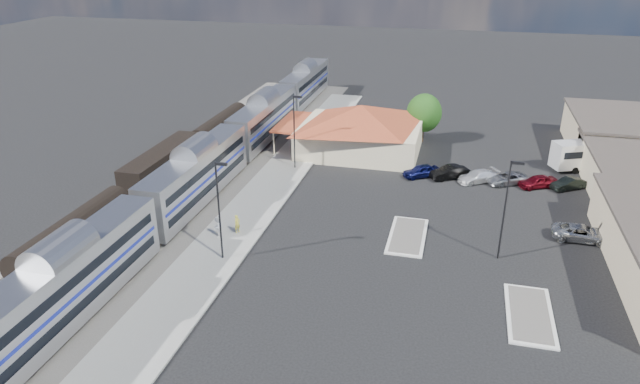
# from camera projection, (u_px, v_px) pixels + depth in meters

# --- Properties ---
(ground) EXTENTS (280.00, 280.00, 0.00)m
(ground) POSITION_uv_depth(u_px,v_px,m) (361.00, 242.00, 51.98)
(ground) COLOR black
(ground) RESTS_ON ground
(railbed) EXTENTS (16.00, 100.00, 0.12)m
(railbed) POSITION_uv_depth(u_px,v_px,m) (189.00, 186.00, 63.74)
(railbed) COLOR #4C4944
(railbed) RESTS_ON ground
(platform) EXTENTS (5.50, 92.00, 0.18)m
(platform) POSITION_uv_depth(u_px,v_px,m) (259.00, 201.00, 59.94)
(platform) COLOR gray
(platform) RESTS_ON ground
(passenger_train) EXTENTS (3.00, 104.00, 5.55)m
(passenger_train) POSITION_uv_depth(u_px,v_px,m) (197.00, 177.00, 58.64)
(passenger_train) COLOR silver
(passenger_train) RESTS_ON ground
(freight_cars) EXTENTS (2.80, 46.00, 4.00)m
(freight_cars) POSITION_uv_depth(u_px,v_px,m) (163.00, 168.00, 63.69)
(freight_cars) COLOR black
(freight_cars) RESTS_ON ground
(station_depot) EXTENTS (18.35, 12.24, 6.20)m
(station_depot) POSITION_uv_depth(u_px,v_px,m) (360.00, 128.00, 73.03)
(station_depot) COLOR #C5B790
(station_depot) RESTS_ON ground
(traffic_island_south) EXTENTS (3.30, 7.50, 0.21)m
(traffic_island_south) POSITION_uv_depth(u_px,v_px,m) (407.00, 236.00, 52.83)
(traffic_island_south) COLOR silver
(traffic_island_south) RESTS_ON ground
(traffic_island_north) EXTENTS (3.30, 7.50, 0.21)m
(traffic_island_north) POSITION_uv_depth(u_px,v_px,m) (530.00, 314.00, 41.73)
(traffic_island_north) COLOR silver
(traffic_island_north) RESTS_ON ground
(lamp_plat_s) EXTENTS (1.08, 0.25, 9.00)m
(lamp_plat_s) POSITION_uv_depth(u_px,v_px,m) (220.00, 203.00, 46.93)
(lamp_plat_s) COLOR black
(lamp_plat_s) RESTS_ON ground
(lamp_plat_n) EXTENTS (1.08, 0.25, 9.00)m
(lamp_plat_n) POSITION_uv_depth(u_px,v_px,m) (295.00, 126.00, 66.45)
(lamp_plat_n) COLOR black
(lamp_plat_n) RESTS_ON ground
(lamp_lot) EXTENTS (1.08, 0.25, 9.00)m
(lamp_lot) POSITION_uv_depth(u_px,v_px,m) (507.00, 202.00, 47.13)
(lamp_lot) COLOR black
(lamp_lot) RESTS_ON ground
(tree_depot) EXTENTS (4.71, 4.71, 6.63)m
(tree_depot) POSITION_uv_depth(u_px,v_px,m) (424.00, 113.00, 76.30)
(tree_depot) COLOR #382314
(tree_depot) RESTS_ON ground
(suv) EXTENTS (5.26, 2.56, 1.44)m
(suv) POSITION_uv_depth(u_px,v_px,m) (582.00, 233.00, 51.99)
(suv) COLOR #A3A6AB
(suv) RESTS_ON ground
(coach_bus) EXTENTS (10.99, 6.54, 3.51)m
(coach_bus) POSITION_uv_depth(u_px,v_px,m) (597.00, 153.00, 67.83)
(coach_bus) COLOR white
(coach_bus) RESTS_ON ground
(person_a) EXTENTS (0.64, 0.76, 1.77)m
(person_a) POSITION_uv_depth(u_px,v_px,m) (237.00, 224.00, 52.95)
(person_a) COLOR gold
(person_a) RESTS_ON platform
(person_b) EXTENTS (0.79, 0.98, 1.91)m
(person_b) POSITION_uv_depth(u_px,v_px,m) (217.00, 227.00, 52.25)
(person_b) COLOR white
(person_b) RESTS_ON platform
(parked_car_a) EXTENTS (4.54, 3.74, 1.46)m
(parked_car_a) POSITION_uv_depth(u_px,v_px,m) (421.00, 171.00, 65.97)
(parked_car_a) COLOR #0E1247
(parked_car_a) RESTS_ON ground
(parked_car_b) EXTENTS (4.73, 3.80, 1.51)m
(parked_car_b) POSITION_uv_depth(u_px,v_px,m) (449.00, 172.00, 65.52)
(parked_car_b) COLOR black
(parked_car_b) RESTS_ON ground
(parked_car_c) EXTENTS (5.05, 4.26, 1.39)m
(parked_car_c) POSITION_uv_depth(u_px,v_px,m) (478.00, 176.00, 64.56)
(parked_car_c) COLOR white
(parked_car_c) RESTS_ON ground
(parked_car_d) EXTENTS (5.18, 4.21, 1.31)m
(parked_car_d) POSITION_uv_depth(u_px,v_px,m) (507.00, 178.00, 64.13)
(parked_car_d) COLOR gray
(parked_car_d) RESTS_ON ground
(parked_car_e) EXTENTS (4.53, 3.45, 1.44)m
(parked_car_e) POSITION_uv_depth(u_px,v_px,m) (538.00, 182.00, 63.13)
(parked_car_e) COLOR maroon
(parked_car_e) RESTS_ON ground
(parked_car_f) EXTENTS (4.07, 3.36, 1.31)m
(parked_car_f) POSITION_uv_depth(u_px,v_px,m) (568.00, 184.00, 62.71)
(parked_car_f) COLOR black
(parked_car_f) RESTS_ON ground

